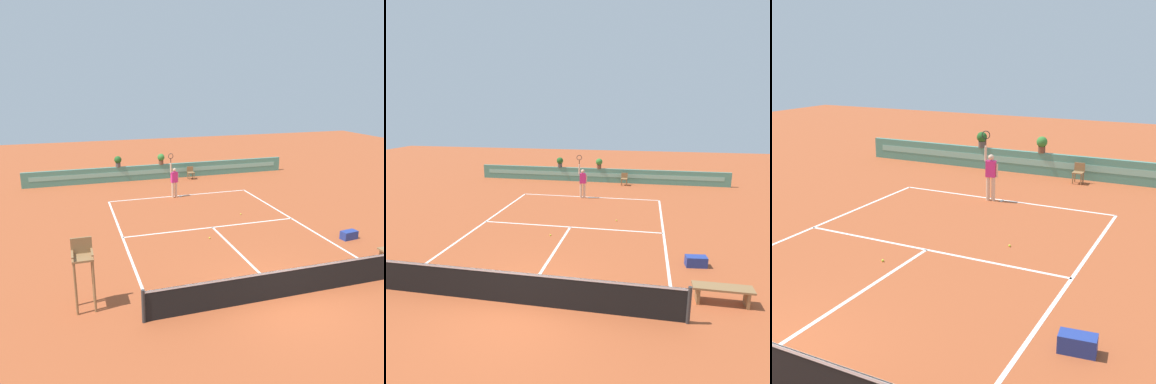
{
  "view_description": "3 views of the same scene",
  "coord_description": "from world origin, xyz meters",
  "views": [
    {
      "loc": [
        -6.03,
        -9.56,
        6.45
      ],
      "look_at": [
        -0.16,
        9.03,
        1.0
      ],
      "focal_mm": 37.03,
      "sensor_mm": 36.0,
      "label": 1
    },
    {
      "loc": [
        3.17,
        -7.93,
        5.22
      ],
      "look_at": [
        -0.16,
        9.03,
        1.0
      ],
      "focal_mm": 32.04,
      "sensor_mm": 36.0,
      "label": 2
    },
    {
      "loc": [
        6.91,
        -4.88,
        5.32
      ],
      "look_at": [
        -0.16,
        9.03,
        1.0
      ],
      "focal_mm": 47.61,
      "sensor_mm": 36.0,
      "label": 3
    }
  ],
  "objects": [
    {
      "name": "potted_plant_centre",
      "position": [
        -0.05,
        16.39,
        1.41
      ],
      "size": [
        0.48,
        0.48,
        0.72
      ],
      "color": "brown",
      "rests_on": "back_wall_barrier"
    },
    {
      "name": "ball_kid_chair",
      "position": [
        1.83,
        15.66,
        0.48
      ],
      "size": [
        0.44,
        0.44,
        0.85
      ],
      "color": "olive",
      "rests_on": "ground"
    },
    {
      "name": "ground_plane",
      "position": [
        0.0,
        6.0,
        0.0
      ],
      "size": [
        60.0,
        60.0,
        0.0
      ],
      "primitive_type": "plane",
      "color": "#A84C28"
    },
    {
      "name": "potted_plant_left",
      "position": [
        -2.96,
        16.39,
        1.41
      ],
      "size": [
        0.48,
        0.48,
        0.72
      ],
      "color": "#514C47",
      "rests_on": "back_wall_barrier"
    },
    {
      "name": "gear_bag",
      "position": [
        5.04,
        3.36,
        0.18
      ],
      "size": [
        0.74,
        0.44,
        0.36
      ],
      "primitive_type": "cube",
      "rotation": [
        0.0,
        0.0,
        0.12
      ],
      "color": "navy",
      "rests_on": "ground"
    },
    {
      "name": "back_wall_barrier",
      "position": [
        0.0,
        16.39,
        0.5
      ],
      "size": [
        18.0,
        0.21,
        1.0
      ],
      "color": "#4C8E7A",
      "rests_on": "ground"
    },
    {
      "name": "tennis_ball_near_baseline",
      "position": [
        1.98,
        7.66,
        0.03
      ],
      "size": [
        0.07,
        0.07,
        0.07
      ],
      "primitive_type": "sphere",
      "color": "#CCE033",
      "rests_on": "ground"
    },
    {
      "name": "tennis_ball_mid_court",
      "position": [
        -0.59,
        5.17,
        0.03
      ],
      "size": [
        0.07,
        0.07,
        0.07
      ],
      "primitive_type": "sphere",
      "color": "#CCE033",
      "rests_on": "ground"
    },
    {
      "name": "court_lines",
      "position": [
        0.0,
        6.72,
        0.0
      ],
      "size": [
        8.32,
        11.94,
        0.01
      ],
      "color": "white",
      "rests_on": "ground"
    },
    {
      "name": "tennis_player",
      "position": [
        -0.4,
        11.65,
        1.05
      ],
      "size": [
        0.61,
        0.28,
        2.58
      ],
      "color": "beige",
      "rests_on": "ground"
    }
  ]
}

